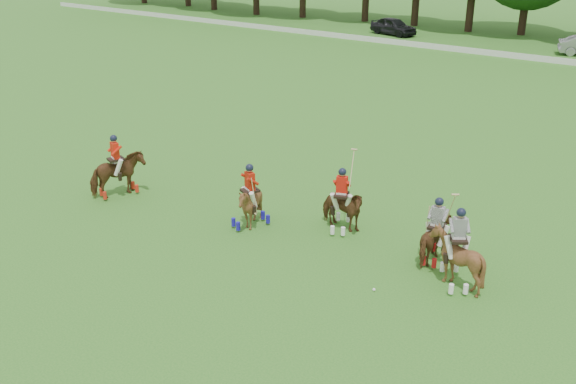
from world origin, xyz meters
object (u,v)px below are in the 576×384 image
Objects in this scene: car_left at (393,26)px; polo_stripe_b at (456,258)px; polo_red_a at (117,174)px; polo_red_b at (341,209)px; polo_stripe_a at (436,239)px; polo_ball at (374,290)px; polo_red_c at (250,205)px.

polo_stripe_b is at bearing -134.90° from car_left.
polo_stripe_b is (12.68, 1.39, -0.01)m from polo_red_a.
polo_red_b is (8.23, 2.47, -0.10)m from polo_red_a.
polo_red_b reaches higher than polo_stripe_a.
polo_red_a is at bearing -151.53° from car_left.
polo_stripe_a is (11.66, 2.31, -0.13)m from polo_red_a.
polo_stripe_b is (22.17, -38.28, 0.08)m from car_left.
polo_stripe_b is 2.46m from polo_ball.
polo_stripe_b is at bearing -42.03° from polo_stripe_a.
polo_red_a is at bearing -163.28° from polo_red_b.
polo_red_b is 30.34× the size of polo_ball.
polo_red_a is 1.06× the size of polo_red_c.
polo_stripe_a is at bearing 76.73° from polo_ball.
polo_stripe_a is (5.99, 1.43, -0.06)m from polo_red_c.
polo_ball is (5.38, -1.15, -0.75)m from polo_red_c.
polo_ball is at bearing -12.02° from polo_red_c.
car_left is 41.64m from polo_red_c.
polo_stripe_a is at bearing 137.97° from polo_stripe_b.
polo_red_c is at bearing 167.98° from polo_ball.
polo_red_c reaches higher than polo_ball.
polo_red_c is (5.67, 0.88, -0.07)m from polo_red_a.
car_left is at bearing 115.47° from polo_red_b.
car_left is at bearing 120.08° from polo_stripe_b.
polo_red_a reaches higher than polo_ball.
polo_ball is at bearing -44.14° from polo_red_b.
car_left is 2.04× the size of polo_red_c.
car_left is 50.79× the size of polo_ball.
polo_red_c reaches higher than car_left.
car_left is 1.67× the size of polo_red_b.
polo_ball is at bearing -134.55° from polo_stripe_b.
polo_red_a is 8.59m from polo_red_b.
polo_ball is at bearing -137.76° from car_left.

